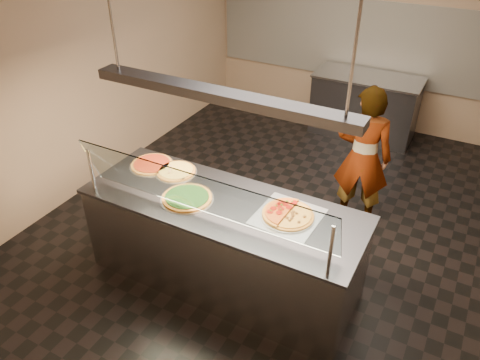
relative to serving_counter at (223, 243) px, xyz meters
The scene contains 19 objects.
ground 1.32m from the serving_counter, 85.03° to the left, with size 5.00×6.00×0.02m, color black.
wall_back 4.36m from the serving_counter, 88.56° to the left, with size 5.00×0.02×3.00m, color tan.
wall_front 2.07m from the serving_counter, 86.59° to the right, with size 5.00×0.02×3.00m, color tan.
wall_left 2.89m from the serving_counter, 153.00° to the left, with size 0.02×6.00×3.00m, color tan.
tile_band 4.29m from the serving_counter, 88.55° to the left, with size 4.90×0.02×1.20m, color silver.
serving_counter is the anchor object (origin of this frame).
sneeze_guard 0.83m from the serving_counter, 90.00° to the right, with size 2.34×0.18×0.54m.
perforated_tray 0.76m from the serving_counter, ahead, with size 0.55×0.55×0.01m.
half_pizza_pepperoni 0.70m from the serving_counter, 10.94° to the left, with size 0.25×0.45×0.05m.
half_pizza_sausage 0.86m from the serving_counter, ahead, with size 0.24×0.45×0.04m.
pizza_spinach 0.58m from the serving_counter, 162.26° to the right, with size 0.48×0.48×0.03m.
pizza_cheese 0.85m from the serving_counter, 160.62° to the left, with size 0.41×0.41×0.03m.
pizza_tomato 1.09m from the serving_counter, 166.66° to the left, with size 0.44×0.44×0.03m.
pizza_spatula 0.84m from the serving_counter, 164.09° to the left, with size 0.26×0.20×0.02m.
prep_table 3.79m from the serving_counter, 85.63° to the left, with size 1.55×0.74×0.93m.
worker 1.82m from the serving_counter, 61.83° to the left, with size 0.60×0.39×1.65m, color #242028.
heat_lamp_housing 1.48m from the serving_counter, ahead, with size 2.30×0.18×0.08m, color #414147.
lamp_rod_left 2.26m from the serving_counter, behind, with size 0.02×0.02×1.01m, color #B7B7BC.
lamp_rod_right 2.26m from the serving_counter, ahead, with size 0.02×0.02×1.01m, color #B7B7BC.
Camera 1 is at (1.64, -4.13, 3.35)m, focal length 35.00 mm.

